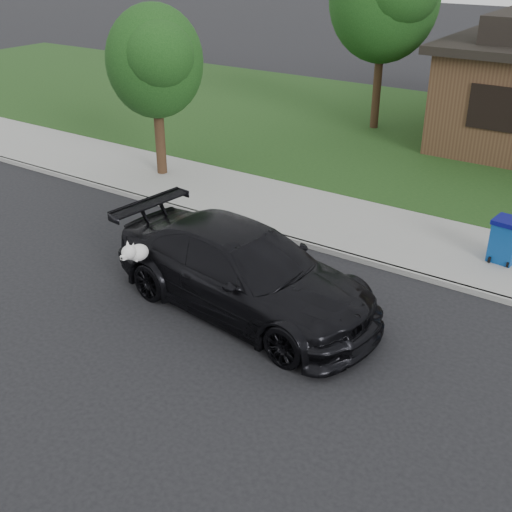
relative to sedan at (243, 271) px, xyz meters
The scene contains 7 objects.
ground 1.70m from the sedan, 22.39° to the right, with size 120.00×120.00×0.00m, color black.
sidewalk 4.70m from the sedan, 72.47° to the left, with size 60.00×3.00×0.12m, color gray.
curb 3.32m from the sedan, 64.46° to the left, with size 60.00×0.12×0.12m, color gray.
lawn 12.52m from the sedan, 83.58° to the left, with size 60.00×13.00×0.13m, color #193814.
sedan is the anchor object (origin of this frame).
recycling_bin 5.66m from the sedan, 51.75° to the left, with size 0.62×0.63×0.93m.
tree_2 7.91m from the sedan, 142.84° to the left, with size 2.73×2.60×4.59m.
Camera 1 is at (4.55, -7.80, 6.26)m, focal length 45.00 mm.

